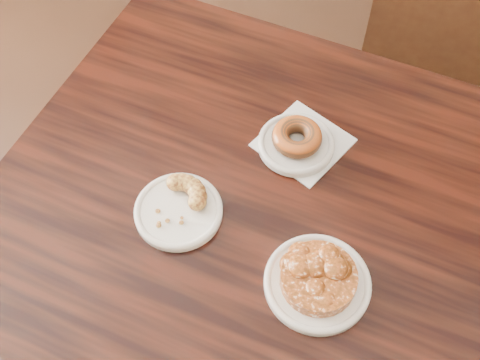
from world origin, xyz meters
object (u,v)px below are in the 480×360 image
at_px(cafe_table, 246,298).
at_px(cruller_fragment, 177,205).
at_px(glazed_donut, 297,137).
at_px(apple_fritter, 319,276).
at_px(chair_far, 448,42).

xyz_separation_m(cafe_table, cruller_fragment, (-0.11, -0.05, 0.40)).
height_order(cafe_table, cruller_fragment, cruller_fragment).
xyz_separation_m(glazed_donut, apple_fritter, (0.14, -0.24, 0.00)).
bearing_deg(cafe_table, cruller_fragment, -158.71).
bearing_deg(glazed_donut, apple_fritter, -60.50).
relative_size(glazed_donut, apple_fritter, 0.57).
distance_m(chair_far, glazed_donut, 0.84).
relative_size(chair_far, apple_fritter, 5.47).
distance_m(chair_far, cruller_fragment, 1.07).
relative_size(cafe_table, apple_fritter, 5.70).
bearing_deg(cruller_fragment, cafe_table, 22.54).
distance_m(cafe_table, glazed_donut, 0.44).
bearing_deg(cruller_fragment, glazed_donut, 59.27).
distance_m(cafe_table, cruller_fragment, 0.42).
relative_size(cafe_table, cruller_fragment, 8.60).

